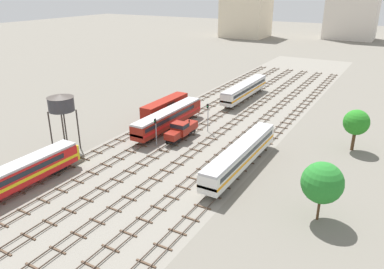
% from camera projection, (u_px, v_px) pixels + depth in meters
% --- Properties ---
extents(ground_plane, '(480.00, 480.00, 0.00)m').
position_uv_depth(ground_plane, '(209.00, 131.00, 72.73)').
color(ground_plane, slate).
extents(ballast_bed, '(27.44, 176.00, 0.01)m').
position_uv_depth(ballast_bed, '(209.00, 131.00, 72.73)').
color(ballast_bed, gray).
rests_on(ballast_bed, ground).
extents(track_far_left, '(2.40, 126.00, 0.29)m').
position_uv_depth(track_far_left, '(162.00, 119.00, 78.90)').
color(track_far_left, '#47382D').
rests_on(track_far_left, ground).
extents(track_left, '(2.40, 126.00, 0.29)m').
position_uv_depth(track_left, '(181.00, 122.00, 76.74)').
color(track_left, '#47382D').
rests_on(track_left, ground).
extents(track_centre_left, '(2.40, 126.00, 0.29)m').
position_uv_depth(track_centre_left, '(201.00, 126.00, 74.57)').
color(track_centre_left, '#47382D').
rests_on(track_centre_left, ground).
extents(track_centre, '(2.40, 126.00, 0.29)m').
position_uv_depth(track_centre, '(222.00, 131.00, 72.41)').
color(track_centre, '#47382D').
rests_on(track_centre, ground).
extents(track_centre_right, '(2.40, 126.00, 0.29)m').
position_uv_depth(track_centre_right, '(245.00, 135.00, 70.24)').
color(track_centre_right, '#47382D').
rests_on(track_centre_right, ground).
extents(track_right, '(2.40, 126.00, 0.29)m').
position_uv_depth(track_right, '(269.00, 140.00, 68.07)').
color(track_right, '#47382D').
rests_on(track_right, ground).
extents(diesel_railcar_far_left_nearest, '(2.96, 20.50, 3.80)m').
position_uv_depth(diesel_railcar_far_left_nearest, '(13.00, 177.00, 49.77)').
color(diesel_railcar_far_left_nearest, red).
rests_on(diesel_railcar_far_left_nearest, ground).
extents(passenger_coach_right_near, '(2.96, 22.00, 3.80)m').
position_uv_depth(passenger_coach_right_near, '(241.00, 154.00, 56.37)').
color(passenger_coach_right_near, white).
rests_on(passenger_coach_right_near, ground).
extents(shunter_loco_centre_left_mid, '(2.74, 8.46, 3.10)m').
position_uv_depth(shunter_loco_centre_left_mid, '(181.00, 129.00, 67.80)').
color(shunter_loco_centre_left_mid, maroon).
rests_on(shunter_loco_centre_left_mid, ground).
extents(diesel_railcar_left_midfar, '(2.96, 20.50, 3.80)m').
position_uv_depth(diesel_railcar_left_midfar, '(168.00, 117.00, 72.10)').
color(diesel_railcar_left_midfar, maroon).
rests_on(diesel_railcar_left_midfar, ground).
extents(freight_boxcar_far_left_far, '(2.87, 14.00, 3.60)m').
position_uv_depth(freight_boxcar_far_left_far, '(165.00, 106.00, 79.16)').
color(freight_boxcar_far_left_far, maroon).
rests_on(freight_boxcar_far_left_far, ground).
extents(passenger_coach_centre_left_farther, '(2.96, 22.00, 3.80)m').
position_uv_depth(passenger_coach_centre_left_farther, '(245.00, 89.00, 91.70)').
color(passenger_coach_centre_left_farther, white).
rests_on(passenger_coach_centre_left_farther, ground).
extents(water_tower, '(4.39, 4.39, 9.80)m').
position_uv_depth(water_tower, '(61.00, 103.00, 61.34)').
color(water_tower, '#2D2826').
rests_on(water_tower, ground).
extents(signal_post_nearest, '(0.28, 0.47, 5.10)m').
position_uv_depth(signal_post_nearest, '(156.00, 128.00, 64.73)').
color(signal_post_nearest, gray).
rests_on(signal_post_nearest, ground).
extents(signal_post_mid, '(0.28, 0.47, 5.67)m').
position_uv_depth(signal_post_mid, '(208.00, 114.00, 70.88)').
color(signal_post_mid, gray).
rests_on(signal_post_mid, ground).
extents(lineside_tree_0, '(4.27, 4.27, 7.15)m').
position_uv_depth(lineside_tree_0, '(356.00, 123.00, 62.39)').
color(lineside_tree_0, '#4C331E').
rests_on(lineside_tree_0, ground).
extents(lineside_tree_1, '(4.92, 4.92, 7.45)m').
position_uv_depth(lineside_tree_1, '(322.00, 183.00, 43.33)').
color(lineside_tree_1, '#4C331E').
rests_on(lineside_tree_1, ground).
extents(skyline_tower_0, '(23.09, 20.83, 28.94)m').
position_uv_depth(skyline_tower_0, '(246.00, 9.00, 200.88)').
color(skyline_tower_0, beige).
rests_on(skyline_tower_0, ground).
extents(skyline_tower_1, '(24.68, 17.69, 38.32)m').
position_uv_depth(skyline_tower_1, '(354.00, 0.00, 190.82)').
color(skyline_tower_1, silver).
rests_on(skyline_tower_1, ground).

